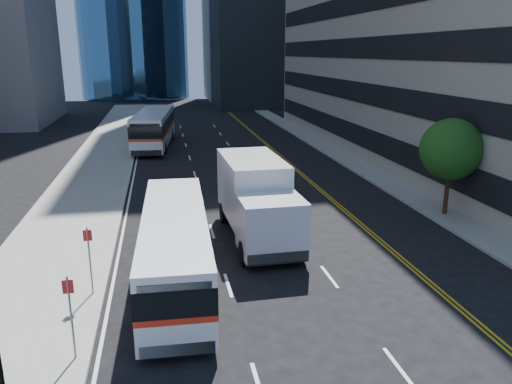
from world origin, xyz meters
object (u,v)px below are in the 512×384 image
bus_rear (154,127)px  street_tree (451,149)px  box_truck (257,199)px  bus_front (175,246)px

bus_rear → street_tree: bearing=-51.2°
bus_rear → box_truck: size_ratio=1.65×
bus_front → box_truck: box_truck is taller
bus_rear → box_truck: bearing=-73.0°
street_tree → bus_front: (-14.39, -5.38, -2.13)m
street_tree → bus_rear: street_tree is taller
bus_front → bus_rear: bearing=93.5°
street_tree → bus_front: size_ratio=0.47×
bus_front → bus_rear: 29.35m
street_tree → box_truck: street_tree is taller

